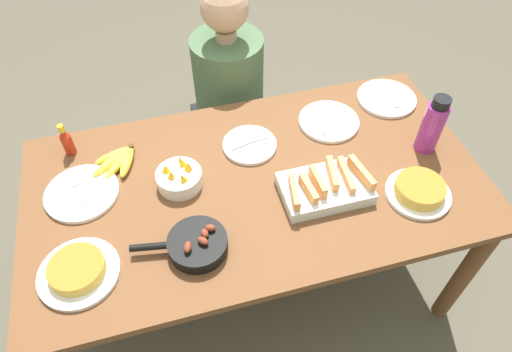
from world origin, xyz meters
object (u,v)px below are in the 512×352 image
frittata_plate_center (419,191)px  frittata_plate_side (78,271)px  empty_plate_far_right (329,121)px  skillet (196,244)px  empty_plate_mid_edge (82,193)px  water_bottle (432,125)px  hot_sauce_bottle (67,141)px  melon_tray (325,187)px  fruit_bowl_mango (179,177)px  banana_bunch (118,160)px  empty_plate_far_left (386,98)px  person_figure (231,114)px  empty_plate_near_front (250,145)px

frittata_plate_center → frittata_plate_side: (-1.20, -0.00, -0.00)m
empty_plate_far_right → skillet: bearing=-144.6°
empty_plate_mid_edge → skillet: bearing=-43.2°
water_bottle → hot_sauce_bottle: bearing=165.8°
melon_tray → fruit_bowl_mango: (-0.50, 0.18, 0.00)m
melon_tray → fruit_bowl_mango: size_ratio=1.91×
frittata_plate_center → empty_plate_far_right: bearing=110.9°
banana_bunch → skillet: size_ratio=0.58×
skillet → empty_plate_far_left: bearing=-141.2°
empty_plate_far_left → hot_sauce_bottle: bearing=178.3°
frittata_plate_center → empty_plate_far_left: bearing=76.1°
water_bottle → empty_plate_far_right: bearing=143.4°
empty_plate_far_right → person_figure: 0.62m
empty_plate_mid_edge → fruit_bowl_mango: size_ratio=1.60×
banana_bunch → empty_plate_far_left: 1.17m
frittata_plate_side → empty_plate_far_right: size_ratio=1.03×
empty_plate_near_front → empty_plate_far_right: size_ratio=0.86×
frittata_plate_center → person_figure: person_figure is taller
skillet → person_figure: size_ratio=0.27×
empty_plate_far_left → fruit_bowl_mango: 0.98m
melon_tray → person_figure: (-0.18, 0.80, -0.30)m
frittata_plate_center → hot_sauce_bottle: size_ratio=1.64×
frittata_plate_side → empty_plate_near_front: 0.78m
empty_plate_near_front → person_figure: person_figure is taller
skillet → person_figure: bearing=-99.7°
frittata_plate_center → empty_plate_near_front: size_ratio=1.09×
empty_plate_far_left → empty_plate_far_right: same height
melon_tray → skillet: 0.51m
empty_plate_near_front → hot_sauce_bottle: size_ratio=1.50×
water_bottle → frittata_plate_side: bearing=-170.8°
frittata_plate_side → empty_plate_far_left: frittata_plate_side is taller
frittata_plate_side → empty_plate_far_left: 1.43m
water_bottle → empty_plate_far_left: bearing=92.9°
frittata_plate_center → water_bottle: size_ratio=0.95×
empty_plate_mid_edge → water_bottle: bearing=-5.0°
banana_bunch → frittata_plate_side: bearing=-109.4°
frittata_plate_center → water_bottle: (0.14, 0.21, 0.09)m
frittata_plate_center → fruit_bowl_mango: bearing=161.1°
frittata_plate_center → frittata_plate_side: frittata_plate_center is taller
empty_plate_far_right → empty_plate_mid_edge: size_ratio=0.94×
melon_tray → empty_plate_far_right: size_ratio=1.27×
melon_tray → empty_plate_far_right: 0.38m
banana_bunch → empty_plate_mid_edge: banana_bunch is taller
melon_tray → fruit_bowl_mango: bearing=160.0°
melon_tray → empty_plate_near_front: melon_tray is taller
skillet → frittata_plate_center: 0.82m
frittata_plate_side → empty_plate_near_front: frittata_plate_side is taller
banana_bunch → frittata_plate_center: bearing=-23.4°
frittata_plate_center → empty_plate_far_right: size_ratio=0.94×
melon_tray → person_figure: size_ratio=0.27×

